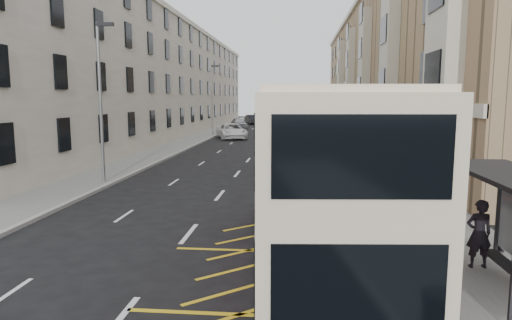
# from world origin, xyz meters

# --- Properties ---
(ground) EXTENTS (200.00, 200.00, 0.00)m
(ground) POSITION_xyz_m (0.00, 0.00, 0.00)
(ground) COLOR black
(ground) RESTS_ON ground
(pavement_right) EXTENTS (4.00, 120.00, 0.15)m
(pavement_right) POSITION_xyz_m (8.00, 30.00, 0.07)
(pavement_right) COLOR #61625D
(pavement_right) RESTS_ON ground
(pavement_left) EXTENTS (3.00, 120.00, 0.15)m
(pavement_left) POSITION_xyz_m (-7.50, 30.00, 0.07)
(pavement_left) COLOR #61625D
(pavement_left) RESTS_ON ground
(kerb_right) EXTENTS (0.25, 120.00, 0.15)m
(kerb_right) POSITION_xyz_m (6.00, 30.00, 0.07)
(kerb_right) COLOR gray
(kerb_right) RESTS_ON ground
(kerb_left) EXTENTS (0.25, 120.00, 0.15)m
(kerb_left) POSITION_xyz_m (-6.00, 30.00, 0.07)
(kerb_left) COLOR gray
(kerb_left) RESTS_ON ground
(road_markings) EXTENTS (10.00, 110.00, 0.01)m
(road_markings) POSITION_xyz_m (0.00, 45.00, 0.01)
(road_markings) COLOR silver
(road_markings) RESTS_ON ground
(terrace_right) EXTENTS (10.75, 79.00, 15.25)m
(terrace_right) POSITION_xyz_m (14.88, 45.38, 7.52)
(terrace_right) COLOR #9F855C
(terrace_right) RESTS_ON ground
(terrace_left) EXTENTS (9.18, 79.00, 13.25)m
(terrace_left) POSITION_xyz_m (-13.43, 45.50, 6.52)
(terrace_left) COLOR beige
(terrace_left) RESTS_ON ground
(guard_railing) EXTENTS (0.06, 6.56, 1.01)m
(guard_railing) POSITION_xyz_m (6.25, 5.75, 0.86)
(guard_railing) COLOR red
(guard_railing) RESTS_ON pavement_right
(street_lamp_near) EXTENTS (0.93, 0.18, 8.00)m
(street_lamp_near) POSITION_xyz_m (-6.35, 12.00, 4.64)
(street_lamp_near) COLOR gray
(street_lamp_near) RESTS_ON pavement_left
(street_lamp_far) EXTENTS (0.93, 0.18, 8.00)m
(street_lamp_far) POSITION_xyz_m (-6.35, 42.00, 4.64)
(street_lamp_far) COLOR gray
(street_lamp_far) RESTS_ON pavement_left
(double_decker_front) EXTENTS (3.59, 11.80, 4.64)m
(double_decker_front) POSITION_xyz_m (3.88, 1.07, 2.36)
(double_decker_front) COLOR beige
(double_decker_front) RESTS_ON ground
(double_decker_rear) EXTENTS (3.51, 11.58, 4.55)m
(double_decker_rear) POSITION_xyz_m (4.29, 16.43, 2.32)
(double_decker_rear) COLOR beige
(double_decker_rear) RESTS_ON ground
(pedestrian_near) EXTENTS (0.67, 0.47, 1.77)m
(pedestrian_near) POSITION_xyz_m (8.18, 1.34, 1.04)
(pedestrian_near) COLOR black
(pedestrian_near) RESTS_ON pavement_right
(pedestrian_far) EXTENTS (1.10, 0.52, 1.83)m
(pedestrian_far) POSITION_xyz_m (7.39, 6.46, 1.07)
(pedestrian_far) COLOR black
(pedestrian_far) RESTS_ON pavement_right
(white_van) EXTENTS (4.43, 6.49, 1.65)m
(white_van) POSITION_xyz_m (-3.72, 39.08, 0.83)
(white_van) COLOR silver
(white_van) RESTS_ON ground
(car_silver) EXTENTS (3.24, 5.03, 1.59)m
(car_silver) POSITION_xyz_m (-5.02, 55.27, 0.80)
(car_silver) COLOR #9FA1A6
(car_silver) RESTS_ON ground
(car_dark) EXTENTS (3.26, 5.10, 1.59)m
(car_dark) POSITION_xyz_m (-4.19, 66.51, 0.79)
(car_dark) COLOR black
(car_dark) RESTS_ON ground
(car_red) EXTENTS (3.08, 5.43, 1.48)m
(car_red) POSITION_xyz_m (5.20, 66.13, 0.74)
(car_red) COLOR #AD160C
(car_red) RESTS_ON ground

